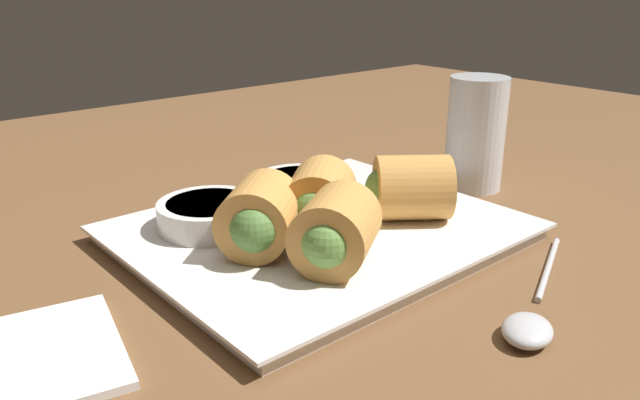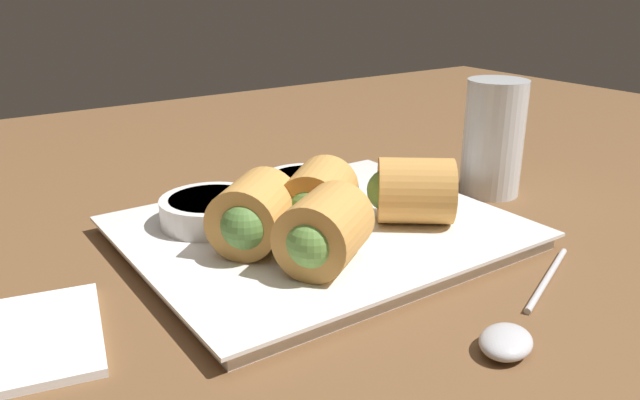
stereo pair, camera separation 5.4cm
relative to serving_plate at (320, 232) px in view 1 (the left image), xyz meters
The scene contains 11 objects.
table_surface 2.84cm from the serving_plate, 20.10° to the right, with size 180.00×140.00×2.00cm.
serving_plate is the anchor object (origin of this frame).
roll_front_left 9.28cm from the serving_plate, 123.47° to the right, with size 8.67×8.47×5.83cm.
roll_front_right 8.78cm from the serving_plate, 28.76° to the right, with size 8.74×8.61×5.83cm.
roll_back_left 3.91cm from the serving_plate, 139.10° to the right, with size 8.76×8.70×5.83cm.
roll_back_right 8.27cm from the serving_plate, 169.40° to the right, with size 8.76×8.69×5.83cm.
dipping_bowl_near 7.03cm from the serving_plate, 65.62° to the left, with size 9.04×9.04×2.36cm.
dipping_bowl_far 9.83cm from the serving_plate, 142.62° to the left, with size 9.04×9.04×2.36cm.
spoon 20.38cm from the serving_plate, 86.95° to the right, with size 18.36×9.37×1.45cm.
napkin 27.14cm from the serving_plate, behind, with size 15.78×14.23×0.60cm.
drinking_glass 22.90cm from the serving_plate, ahead, with size 6.28×6.28×12.22cm.
Camera 1 is at (-35.29, -37.96, 24.57)cm, focal length 35.00 mm.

